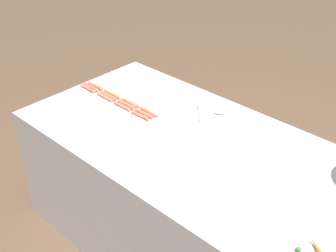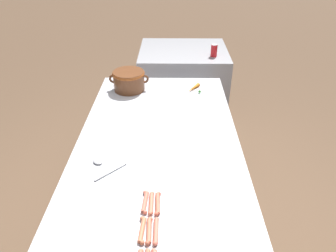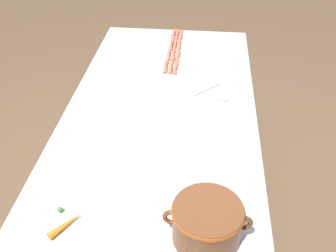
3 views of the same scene
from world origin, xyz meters
name	(u,v)px [view 2 (image 2 of 3)]	position (x,y,z in m)	size (l,w,h in m)	color
ground_plane	(159,235)	(0.00, 0.00, 0.00)	(20.00, 20.00, 0.00)	brown
griddle_counter	(159,196)	(0.00, 0.00, 0.42)	(1.08, 2.24, 0.85)	#BCBCC1
back_cabinet	(182,88)	(0.21, 1.70, 0.46)	(0.95, 0.82, 0.92)	#A0A0A4
hot_dog_2	(142,230)	(-0.05, -0.64, 0.86)	(0.03, 0.16, 0.02)	#D1704D
hot_dog_3	(145,202)	(-0.04, -0.47, 0.86)	(0.03, 0.16, 0.02)	#CE6853
hot_dog_6	(149,231)	(-0.01, -0.65, 0.86)	(0.03, 0.16, 0.02)	#D36B4F
hot_dog_7	(151,203)	(-0.01, -0.48, 0.86)	(0.03, 0.16, 0.02)	#D36F53
hot_dog_10	(156,231)	(0.02, -0.65, 0.86)	(0.02, 0.16, 0.02)	#D26C56
hot_dog_11	(158,203)	(0.02, -0.48, 0.86)	(0.03, 0.16, 0.02)	#D6664D
bean_pot	(129,79)	(-0.28, 0.86, 0.94)	(0.34, 0.28, 0.17)	brown
serving_spoon	(102,165)	(-0.32, -0.17, 0.85)	(0.22, 0.22, 0.02)	#B7B7BC
carrot	(194,88)	(0.28, 0.86, 0.86)	(0.13, 0.16, 0.03)	orange
soda_can	(214,50)	(0.52, 1.50, 0.98)	(0.07, 0.07, 0.12)	red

